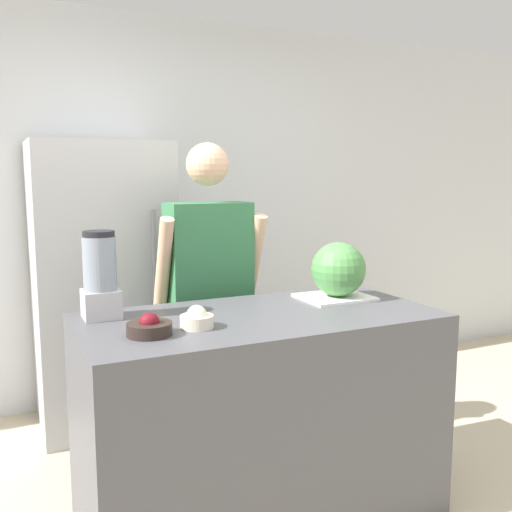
% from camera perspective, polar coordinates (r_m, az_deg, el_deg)
% --- Properties ---
extents(wall_back, '(8.00, 0.06, 2.60)m').
position_cam_1_polar(wall_back, '(4.02, -10.24, 4.54)').
color(wall_back, silver).
rests_on(wall_back, ground_plane).
extents(counter_island, '(1.54, 0.76, 0.94)m').
position_cam_1_polar(counter_island, '(2.63, 0.37, -15.89)').
color(counter_island, '#4C4C51').
rests_on(counter_island, ground_plane).
extents(refrigerator, '(0.79, 0.66, 1.74)m').
position_cam_1_polar(refrigerator, '(3.62, -15.08, -2.87)').
color(refrigerator, '#B7B7BC').
rests_on(refrigerator, ground_plane).
extents(person, '(0.57, 0.27, 1.71)m').
position_cam_1_polar(person, '(3.05, -4.78, -4.52)').
color(person, '#4C608C').
rests_on(person, ground_plane).
extents(cutting_board, '(0.33, 0.28, 0.01)m').
position_cam_1_polar(cutting_board, '(2.81, 7.88, -4.10)').
color(cutting_board, white).
rests_on(cutting_board, counter_island).
extents(watermelon, '(0.26, 0.26, 0.26)m').
position_cam_1_polar(watermelon, '(2.78, 8.25, -1.32)').
color(watermelon, '#4C8C47').
rests_on(watermelon, cutting_board).
extents(bowl_cherries, '(0.17, 0.17, 0.09)m').
position_cam_1_polar(bowl_cherries, '(2.19, -10.61, -7.04)').
color(bowl_cherries, '#2D231E').
rests_on(bowl_cherries, counter_island).
extents(bowl_cream, '(0.13, 0.13, 0.09)m').
position_cam_1_polar(bowl_cream, '(2.26, -5.95, -6.31)').
color(bowl_cream, beige).
rests_on(bowl_cream, counter_island).
extents(blender, '(0.15, 0.15, 0.37)m').
position_cam_1_polar(blender, '(2.46, -15.32, -2.02)').
color(blender, '#B7B7BC').
rests_on(blender, counter_island).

